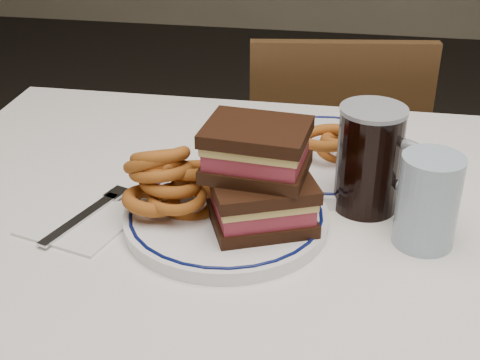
% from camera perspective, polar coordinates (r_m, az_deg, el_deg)
% --- Properties ---
extents(dining_table, '(1.27, 0.87, 0.75)m').
position_cam_1_polar(dining_table, '(0.93, 8.20, -10.02)').
color(dining_table, silver).
rests_on(dining_table, floor).
extents(chair_far, '(0.43, 0.43, 0.83)m').
position_cam_1_polar(chair_far, '(1.62, 7.58, -0.09)').
color(chair_far, '#402614').
rests_on(chair_far, floor).
extents(main_plate, '(0.27, 0.27, 0.02)m').
position_cam_1_polar(main_plate, '(0.88, -1.20, -3.15)').
color(main_plate, white).
rests_on(main_plate, dining_table).
extents(reuben_sandwich, '(0.15, 0.14, 0.13)m').
position_cam_1_polar(reuben_sandwich, '(0.82, 1.65, 0.35)').
color(reuben_sandwich, black).
rests_on(reuben_sandwich, main_plate).
extents(onion_rings_main, '(0.14, 0.12, 0.12)m').
position_cam_1_polar(onion_rings_main, '(0.87, -6.08, 0.06)').
color(onion_rings_main, brown).
rests_on(onion_rings_main, main_plate).
extents(ketchup_ramekin, '(0.06, 0.06, 0.04)m').
position_cam_1_polar(ketchup_ramekin, '(0.94, -0.80, 1.13)').
color(ketchup_ramekin, silver).
rests_on(ketchup_ramekin, main_plate).
extents(beer_mug, '(0.13, 0.09, 0.15)m').
position_cam_1_polar(beer_mug, '(0.90, 11.14, 1.81)').
color(beer_mug, black).
rests_on(beer_mug, dining_table).
extents(water_glass, '(0.08, 0.08, 0.12)m').
position_cam_1_polar(water_glass, '(0.85, 15.73, -1.74)').
color(water_glass, '#94AEC0').
rests_on(water_glass, dining_table).
extents(far_plate, '(0.29, 0.29, 0.02)m').
position_cam_1_polar(far_plate, '(1.04, 7.61, 2.03)').
color(far_plate, white).
rests_on(far_plate, dining_table).
extents(onion_rings_far, '(0.12, 0.11, 0.06)m').
position_cam_1_polar(onion_rings_far, '(1.02, 8.55, 3.24)').
color(onion_rings_far, brown).
rests_on(onion_rings_far, far_plate).
extents(napkin_fork, '(0.15, 0.17, 0.01)m').
position_cam_1_polar(napkin_fork, '(0.91, -13.35, -3.32)').
color(napkin_fork, white).
rests_on(napkin_fork, dining_table).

